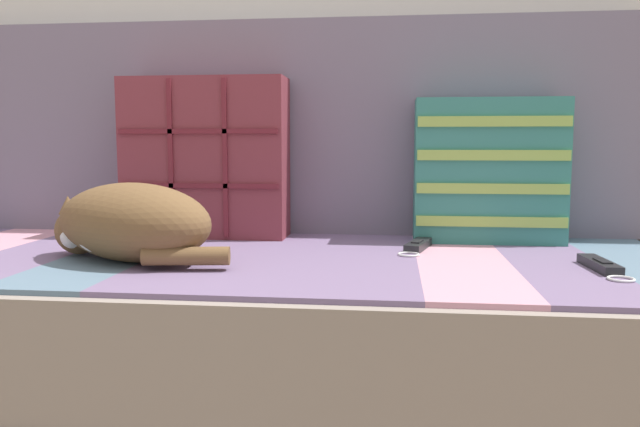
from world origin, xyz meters
name	(u,v)px	position (x,y,z in m)	size (l,w,h in m)	color
couch	(248,336)	(0.00, 0.11, 0.19)	(2.04, 0.89, 0.39)	#3D3838
sofa_backrest	(276,128)	(0.00, 0.48, 0.68)	(1.99, 0.14, 0.58)	slate
throw_pillow_quilted	(206,158)	(-0.16, 0.33, 0.60)	(0.43, 0.14, 0.42)	brown
throw_pillow_striped	(488,171)	(0.57, 0.33, 0.57)	(0.37, 0.14, 0.36)	#337A70
sleeping_cat	(128,224)	(-0.22, -0.03, 0.47)	(0.44, 0.32, 0.17)	brown
game_remote_near	(602,266)	(0.74, -0.01, 0.40)	(0.05, 0.20, 0.02)	black
game_remote_far	(417,246)	(0.39, 0.19, 0.40)	(0.09, 0.19, 0.02)	black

